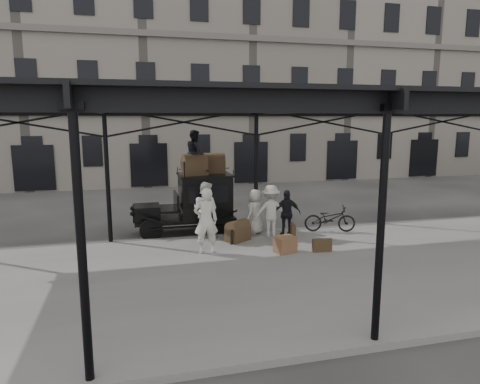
# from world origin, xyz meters

# --- Properties ---
(ground) EXTENTS (120.00, 120.00, 0.00)m
(ground) POSITION_xyz_m (0.00, 0.00, 0.00)
(ground) COLOR #383533
(ground) RESTS_ON ground
(platform) EXTENTS (28.00, 8.00, 0.15)m
(platform) POSITION_xyz_m (0.00, -2.00, 0.07)
(platform) COLOR slate
(platform) RESTS_ON ground
(canopy) EXTENTS (22.50, 9.00, 4.74)m
(canopy) POSITION_xyz_m (0.00, -1.72, 4.60)
(canopy) COLOR black
(canopy) RESTS_ON ground
(building_frontage) EXTENTS (64.00, 8.00, 14.00)m
(building_frontage) POSITION_xyz_m (0.00, 18.00, 7.00)
(building_frontage) COLOR slate
(building_frontage) RESTS_ON ground
(taxi) EXTENTS (3.65, 1.55, 2.18)m
(taxi) POSITION_xyz_m (-1.98, 2.96, 1.20)
(taxi) COLOR black
(taxi) RESTS_ON ground
(porter_left) EXTENTS (0.73, 0.48, 2.00)m
(porter_left) POSITION_xyz_m (-2.13, 0.06, 1.15)
(porter_left) COLOR silver
(porter_left) RESTS_ON platform
(porter_midleft) EXTENTS (1.18, 1.16, 1.91)m
(porter_midleft) POSITION_xyz_m (-1.85, 1.80, 1.11)
(porter_midleft) COLOR silver
(porter_midleft) RESTS_ON platform
(porter_centre) EXTENTS (0.91, 0.88, 1.58)m
(porter_centre) POSITION_xyz_m (-0.08, 1.80, 0.94)
(porter_centre) COLOR beige
(porter_centre) RESTS_ON platform
(porter_official) EXTENTS (0.98, 0.50, 1.61)m
(porter_official) POSITION_xyz_m (0.88, 1.19, 0.96)
(porter_official) COLOR black
(porter_official) RESTS_ON platform
(porter_right) EXTENTS (1.20, 0.75, 1.78)m
(porter_right) POSITION_xyz_m (0.33, 1.33, 1.04)
(porter_right) COLOR beige
(porter_right) RESTS_ON platform
(bicycle) EXTENTS (1.91, 1.13, 0.95)m
(bicycle) POSITION_xyz_m (2.60, 1.39, 0.63)
(bicycle) COLOR black
(bicycle) RESTS_ON platform
(porter_roof) EXTENTS (0.61, 0.78, 1.59)m
(porter_roof) POSITION_xyz_m (-2.02, 2.86, 2.98)
(porter_roof) COLOR black
(porter_roof) RESTS_ON taxi
(steamer_trunk_roof_near) EXTENTS (0.94, 0.69, 0.62)m
(steamer_trunk_roof_near) POSITION_xyz_m (-2.07, 2.71, 2.49)
(steamer_trunk_roof_near) COLOR #443120
(steamer_trunk_roof_near) RESTS_ON taxi
(steamer_trunk_roof_far) EXTENTS (0.87, 0.55, 0.62)m
(steamer_trunk_roof_far) POSITION_xyz_m (-1.32, 3.16, 2.49)
(steamer_trunk_roof_far) COLOR #443120
(steamer_trunk_roof_far) RESTS_ON taxi
(steamer_trunk_platform) EXTENTS (0.93, 0.85, 0.58)m
(steamer_trunk_platform) POSITION_xyz_m (-0.90, 1.05, 0.44)
(steamer_trunk_platform) COLOR #443120
(steamer_trunk_platform) RESTS_ON platform
(wicker_hamper) EXTENTS (0.70, 0.60, 0.50)m
(wicker_hamper) POSITION_xyz_m (0.19, -0.52, 0.40)
(wicker_hamper) COLOR brown
(wicker_hamper) RESTS_ON platform
(suitcase_upright) EXTENTS (0.25, 0.62, 0.45)m
(suitcase_upright) POSITION_xyz_m (1.03, 1.09, 0.38)
(suitcase_upright) COLOR #443120
(suitcase_upright) RESTS_ON platform
(suitcase_flat) EXTENTS (0.61, 0.20, 0.40)m
(suitcase_flat) POSITION_xyz_m (1.31, -0.72, 0.35)
(suitcase_flat) COLOR #443120
(suitcase_flat) RESTS_ON platform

